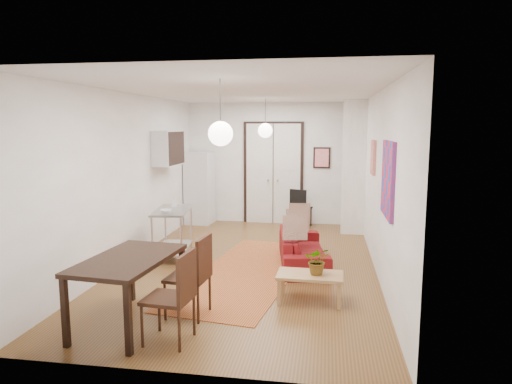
# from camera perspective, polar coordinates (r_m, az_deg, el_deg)

# --- Properties ---
(floor) EXTENTS (7.00, 7.00, 0.00)m
(floor) POSITION_cam_1_polar(r_m,az_deg,el_deg) (7.87, -0.87, -9.07)
(floor) COLOR brown
(floor) RESTS_ON ground
(ceiling) EXTENTS (4.20, 7.00, 0.02)m
(ceiling) POSITION_cam_1_polar(r_m,az_deg,el_deg) (7.53, -0.92, 12.49)
(ceiling) COLOR silver
(ceiling) RESTS_ON wall_back
(wall_back) EXTENTS (4.20, 0.02, 2.90)m
(wall_back) POSITION_cam_1_polar(r_m,az_deg,el_deg) (11.02, 2.21, 3.59)
(wall_back) COLOR white
(wall_back) RESTS_ON floor
(wall_front) EXTENTS (4.20, 0.02, 2.90)m
(wall_front) POSITION_cam_1_polar(r_m,az_deg,el_deg) (4.20, -9.05, -4.10)
(wall_front) COLOR white
(wall_front) RESTS_ON floor
(wall_left) EXTENTS (0.02, 7.00, 2.90)m
(wall_left) POSITION_cam_1_polar(r_m,az_deg,el_deg) (8.19, -15.54, 1.69)
(wall_left) COLOR white
(wall_left) RESTS_ON floor
(wall_right) EXTENTS (0.02, 7.00, 2.90)m
(wall_right) POSITION_cam_1_polar(r_m,az_deg,el_deg) (7.50, 15.12, 1.13)
(wall_right) COLOR white
(wall_right) RESTS_ON floor
(double_doors) EXTENTS (1.44, 0.06, 2.50)m
(double_doors) POSITION_cam_1_polar(r_m,az_deg,el_deg) (10.99, 2.17, 2.27)
(double_doors) COLOR white
(double_doors) RESTS_ON wall_back
(stub_partition) EXTENTS (0.50, 0.10, 2.90)m
(stub_partition) POSITION_cam_1_polar(r_m,az_deg,el_deg) (10.01, 12.15, 2.95)
(stub_partition) COLOR white
(stub_partition) RESTS_ON floor
(wall_cabinet) EXTENTS (0.35, 1.00, 0.70)m
(wall_cabinet) POSITION_cam_1_polar(r_m,az_deg,el_deg) (9.47, -10.90, 5.42)
(wall_cabinet) COLOR silver
(wall_cabinet) RESTS_ON wall_left
(painting_popart) EXTENTS (0.05, 1.00, 1.00)m
(painting_popart) POSITION_cam_1_polar(r_m,az_deg,el_deg) (6.24, 16.17, 1.56)
(painting_popart) COLOR red
(painting_popart) RESTS_ON wall_right
(painting_abstract) EXTENTS (0.05, 0.50, 0.60)m
(painting_abstract) POSITION_cam_1_polar(r_m,az_deg,el_deg) (8.26, 14.45, 4.22)
(painting_abstract) COLOR beige
(painting_abstract) RESTS_ON wall_right
(poster_back) EXTENTS (0.40, 0.03, 0.50)m
(poster_back) POSITION_cam_1_polar(r_m,az_deg,el_deg) (10.90, 8.22, 4.25)
(poster_back) COLOR red
(poster_back) RESTS_ON wall_back
(print_left) EXTENTS (0.03, 0.44, 0.54)m
(print_left) POSITION_cam_1_polar(r_m,az_deg,el_deg) (9.99, -10.75, 5.85)
(print_left) COLOR #96693E
(print_left) RESTS_ON wall_left
(pendant_back) EXTENTS (0.30, 0.30, 0.80)m
(pendant_back) POSITION_cam_1_polar(r_m,az_deg,el_deg) (9.49, 1.16, 7.69)
(pendant_back) COLOR white
(pendant_back) RESTS_ON ceiling
(pendant_front) EXTENTS (0.30, 0.30, 0.80)m
(pendant_front) POSITION_cam_1_polar(r_m,az_deg,el_deg) (5.55, -4.45, 7.28)
(pendant_front) COLOR white
(pendant_front) RESTS_ON ceiling
(kilim_rug) EXTENTS (2.03, 4.08, 0.01)m
(kilim_rug) POSITION_cam_1_polar(r_m,az_deg,el_deg) (7.49, -1.02, -9.93)
(kilim_rug) COLOR #BB632E
(kilim_rug) RESTS_ON floor
(sofa) EXTENTS (0.99, 1.97, 0.55)m
(sofa) POSITION_cam_1_polar(r_m,az_deg,el_deg) (7.85, 5.88, -7.07)
(sofa) COLOR maroon
(sofa) RESTS_ON floor
(coffee_table) EXTENTS (0.88, 0.51, 0.39)m
(coffee_table) POSITION_cam_1_polar(r_m,az_deg,el_deg) (6.24, 6.75, -10.57)
(coffee_table) COLOR #AB8451
(coffee_table) RESTS_ON floor
(potted_plant) EXTENTS (0.35, 0.30, 0.38)m
(potted_plant) POSITION_cam_1_polar(r_m,az_deg,el_deg) (6.16, 7.73, -8.48)
(potted_plant) COLOR #346C31
(potted_plant) RESTS_ON coffee_table
(kitchen_counter) EXTENTS (0.73, 1.21, 0.88)m
(kitchen_counter) POSITION_cam_1_polar(r_m,az_deg,el_deg) (8.30, -10.38, -4.29)
(kitchen_counter) COLOR silver
(kitchen_counter) RESTS_ON floor
(bowl) EXTENTS (0.25, 0.25, 0.05)m
(bowl) POSITION_cam_1_polar(r_m,az_deg,el_deg) (7.96, -11.15, -2.34)
(bowl) COLOR white
(bowl) RESTS_ON kitchen_counter
(soap_bottle) EXTENTS (0.10, 0.10, 0.18)m
(soap_bottle) POSITION_cam_1_polar(r_m,az_deg,el_deg) (8.47, -10.22, -1.23)
(soap_bottle) COLOR #559CB8
(soap_bottle) RESTS_ON kitchen_counter
(fridge) EXTENTS (0.64, 0.64, 1.72)m
(fridge) POSITION_cam_1_polar(r_m,az_deg,el_deg) (11.08, -7.05, 0.49)
(fridge) COLOR silver
(fridge) RESTS_ON floor
(dining_table) EXTENTS (0.98, 1.56, 0.82)m
(dining_table) POSITION_cam_1_polar(r_m,az_deg,el_deg) (5.61, -15.61, -8.76)
(dining_table) COLOR black
(dining_table) RESTS_ON floor
(dining_chair_near) EXTENTS (0.53, 0.71, 1.02)m
(dining_chair_near) POSITION_cam_1_polar(r_m,az_deg,el_deg) (5.85, -8.27, -9.27)
(dining_chair_near) COLOR #381F11
(dining_chair_near) RESTS_ON floor
(dining_chair_far) EXTENTS (0.53, 0.71, 1.02)m
(dining_chair_far) POSITION_cam_1_polar(r_m,az_deg,el_deg) (5.22, -10.57, -11.50)
(dining_chair_far) COLOR #381F11
(dining_chair_far) RESTS_ON floor
(black_side_chair) EXTENTS (0.53, 0.54, 0.90)m
(black_side_chair) POSITION_cam_1_polar(r_m,az_deg,el_deg) (10.81, 5.71, -1.48)
(black_side_chair) COLOR black
(black_side_chair) RESTS_ON floor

